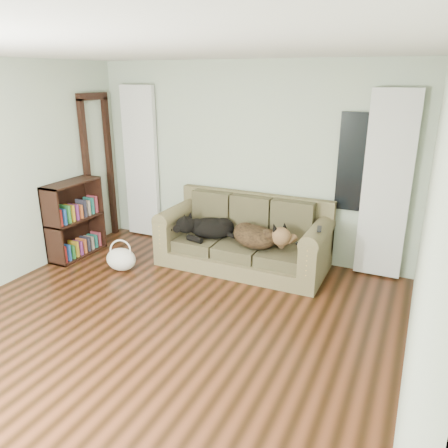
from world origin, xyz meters
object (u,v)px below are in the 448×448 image
at_px(sofa, 243,234).
at_px(bookshelf, 75,221).
at_px(dog_black_lab, 209,228).
at_px(tote_bag, 121,258).
at_px(dog_shepherd, 258,236).

relative_size(sofa, bookshelf, 2.05).
relative_size(sofa, dog_black_lab, 3.47).
height_order(tote_bag, bookshelf, bookshelf).
xyz_separation_m(sofa, dog_black_lab, (-0.47, -0.05, 0.03)).
relative_size(tote_bag, bookshelf, 0.38).
xyz_separation_m(sofa, bookshelf, (-2.25, -0.63, 0.05)).
bearing_deg(dog_shepherd, bookshelf, 39.38).
bearing_deg(bookshelf, sofa, 21.61).
bearing_deg(bookshelf, tote_bag, -4.09).
distance_m(sofa, dog_black_lab, 0.48).
xyz_separation_m(sofa, dog_shepherd, (0.24, -0.10, 0.04)).
bearing_deg(tote_bag, bookshelf, 169.86).
bearing_deg(dog_shepherd, sofa, 5.35).
bearing_deg(bookshelf, dog_black_lab, 24.18).
bearing_deg(dog_shepherd, tote_bag, 50.35).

